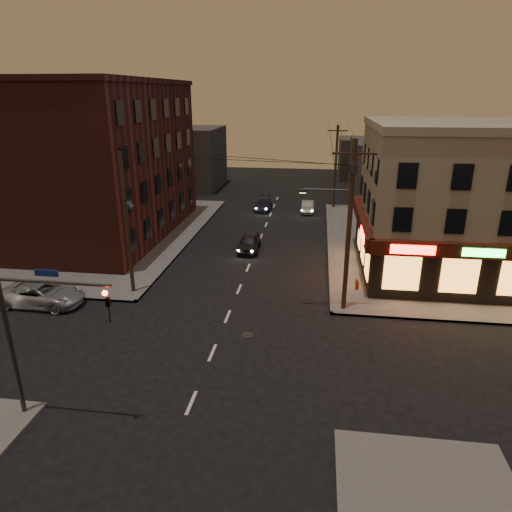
% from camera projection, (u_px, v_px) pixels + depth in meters
% --- Properties ---
extents(ground, '(120.00, 120.00, 0.00)m').
position_uv_depth(ground, '(212.00, 353.00, 23.15)').
color(ground, black).
rests_on(ground, ground).
extents(sidewalk_ne, '(24.00, 28.00, 0.15)m').
position_uv_depth(sidewalk_ne, '(471.00, 248.00, 38.55)').
color(sidewalk_ne, '#514F4C').
rests_on(sidewalk_ne, ground).
extents(sidewalk_nw, '(24.00, 28.00, 0.15)m').
position_uv_depth(sidewalk_nw, '(71.00, 231.00, 43.12)').
color(sidewalk_nw, '#514F4C').
rests_on(sidewalk_nw, ground).
extents(pizza_building, '(15.85, 12.85, 10.50)m').
position_uv_depth(pizza_building, '(476.00, 200.00, 31.83)').
color(pizza_building, gray).
rests_on(pizza_building, sidewalk_ne).
extents(brick_apartment, '(12.00, 20.00, 13.00)m').
position_uv_depth(brick_apartment, '(98.00, 162.00, 40.45)').
color(brick_apartment, '#4C1F18').
rests_on(brick_apartment, sidewalk_nw).
extents(bg_building_ne_a, '(10.00, 12.00, 7.00)m').
position_uv_depth(bg_building_ne_a, '(393.00, 170.00, 55.61)').
color(bg_building_ne_a, '#3F3D3A').
rests_on(bg_building_ne_a, ground).
extents(bg_building_nw, '(9.00, 10.00, 8.00)m').
position_uv_depth(bg_building_nw, '(187.00, 158.00, 62.60)').
color(bg_building_nw, '#3F3D3A').
rests_on(bg_building_nw, ground).
extents(bg_building_ne_b, '(8.00, 8.00, 6.00)m').
position_uv_depth(bg_building_ne_b, '(366.00, 158.00, 69.08)').
color(bg_building_ne_b, '#3F3D3A').
rests_on(bg_building_ne_b, ground).
extents(utility_pole_main, '(4.20, 0.44, 10.00)m').
position_uv_depth(utility_pole_main, '(348.00, 218.00, 25.75)').
color(utility_pole_main, '#382619').
rests_on(utility_pole_main, sidewalk_ne).
extents(utility_pole_far, '(0.26, 0.26, 9.00)m').
position_uv_depth(utility_pole_far, '(336.00, 167.00, 50.54)').
color(utility_pole_far, '#382619').
rests_on(utility_pole_far, sidewalk_ne).
extents(utility_pole_west, '(0.24, 0.24, 9.00)m').
position_uv_depth(utility_pole_west, '(127.00, 225.00, 28.49)').
color(utility_pole_west, '#382619').
rests_on(utility_pole_west, sidewalk_nw).
extents(traffic_signal, '(4.49, 0.32, 6.47)m').
position_uv_depth(traffic_signal, '(32.00, 326.00, 17.22)').
color(traffic_signal, '#333538').
rests_on(traffic_signal, ground).
extents(suv_cross, '(5.24, 2.52, 1.44)m').
position_uv_depth(suv_cross, '(42.00, 294.00, 28.11)').
color(suv_cross, '#989BA0').
rests_on(suv_cross, ground).
extents(sedan_near, '(1.77, 4.19, 1.41)m').
position_uv_depth(sedan_near, '(249.00, 242.00, 37.87)').
color(sedan_near, black).
rests_on(sedan_near, ground).
extents(sedan_mid, '(1.38, 3.80, 1.25)m').
position_uv_depth(sedan_mid, '(308.00, 207.00, 49.99)').
color(sedan_mid, slate).
rests_on(sedan_mid, ground).
extents(sedan_far, '(1.75, 4.28, 1.24)m').
position_uv_depth(sedan_far, '(263.00, 204.00, 51.02)').
color(sedan_far, black).
rests_on(sedan_far, ground).
extents(fire_hydrant, '(0.33, 0.33, 0.75)m').
position_uv_depth(fire_hydrant, '(357.00, 284.00, 30.08)').
color(fire_hydrant, maroon).
rests_on(fire_hydrant, sidewalk_ne).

